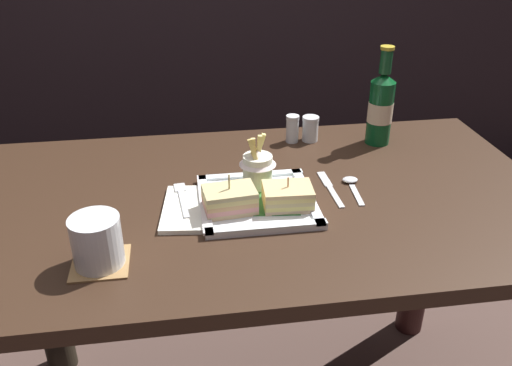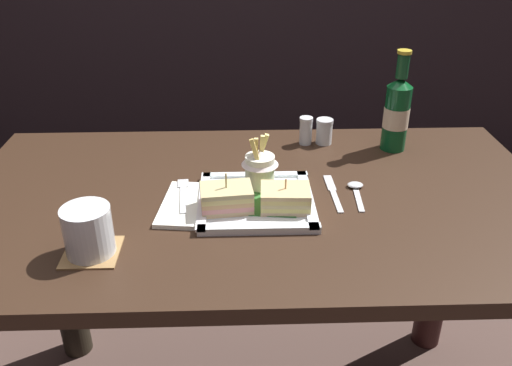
% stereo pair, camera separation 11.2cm
% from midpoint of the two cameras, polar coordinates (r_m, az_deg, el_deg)
% --- Properties ---
extents(dining_table, '(1.30, 0.73, 0.72)m').
position_cam_midpoint_polar(dining_table, '(1.25, -2.65, -7.82)').
color(dining_table, '#342216').
rests_on(dining_table, ground_plane).
extents(square_plate, '(0.24, 0.24, 0.02)m').
position_cam_midpoint_polar(square_plate, '(1.12, -2.81, -2.06)').
color(square_plate, white).
rests_on(square_plate, dining_table).
extents(sandwich_half_left, '(0.11, 0.08, 0.08)m').
position_cam_midpoint_polar(sandwich_half_left, '(1.08, -5.83, -1.85)').
color(sandwich_half_left, '#D4AF7E').
rests_on(sandwich_half_left, square_plate).
extents(sandwich_half_right, '(0.10, 0.08, 0.07)m').
position_cam_midpoint_polar(sandwich_half_right, '(1.09, 0.47, -1.51)').
color(sandwich_half_right, '#DBB58A').
rests_on(sandwich_half_right, square_plate).
extents(fries_cup, '(0.08, 0.08, 0.12)m').
position_cam_midpoint_polar(fries_cup, '(1.15, -2.62, 1.88)').
color(fries_cup, silver).
rests_on(fries_cup, square_plate).
extents(beer_bottle, '(0.06, 0.06, 0.25)m').
position_cam_midpoint_polar(beer_bottle, '(1.40, 10.96, 7.98)').
color(beer_bottle, '#0D4B23').
rests_on(beer_bottle, dining_table).
extents(drink_coaster, '(0.10, 0.10, 0.00)m').
position_cam_midpoint_polar(drink_coaster, '(1.00, -19.42, -8.19)').
color(drink_coaster, '#9F7747').
rests_on(drink_coaster, dining_table).
extents(water_glass, '(0.09, 0.09, 0.09)m').
position_cam_midpoint_polar(water_glass, '(0.98, -19.82, -6.18)').
color(water_glass, silver).
rests_on(water_glass, dining_table).
extents(folded_napkin, '(0.11, 0.19, 0.01)m').
position_cam_midpoint_polar(folded_napkin, '(1.12, -10.45, -2.79)').
color(folded_napkin, white).
rests_on(folded_napkin, dining_table).
extents(fork, '(0.03, 0.15, 0.00)m').
position_cam_midpoint_polar(fork, '(1.14, -10.70, -1.60)').
color(fork, silver).
rests_on(fork, dining_table).
extents(knife, '(0.02, 0.16, 0.00)m').
position_cam_midpoint_polar(knife, '(1.19, 5.22, -0.53)').
color(knife, silver).
rests_on(knife, dining_table).
extents(spoon, '(0.03, 0.12, 0.01)m').
position_cam_midpoint_polar(spoon, '(1.20, 7.59, -0.12)').
color(spoon, silver).
rests_on(spoon, dining_table).
extents(salt_shaker, '(0.03, 0.03, 0.07)m').
position_cam_midpoint_polar(salt_shaker, '(1.40, 1.61, 5.60)').
color(salt_shaker, silver).
rests_on(salt_shaker, dining_table).
extents(pepper_shaker, '(0.04, 0.04, 0.07)m').
position_cam_midpoint_polar(pepper_shaker, '(1.41, 3.56, 5.61)').
color(pepper_shaker, silver).
rests_on(pepper_shaker, dining_table).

